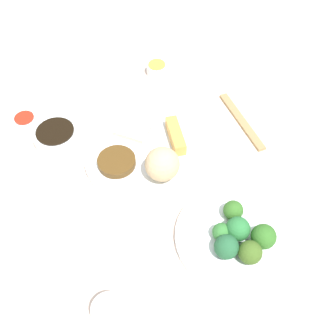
% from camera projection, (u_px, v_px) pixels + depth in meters
% --- Properties ---
extents(tabletop, '(2.20, 2.20, 0.02)m').
position_uv_depth(tabletop, '(136.00, 162.00, 0.92)').
color(tabletop, beige).
rests_on(tabletop, ground).
extents(main_plate, '(0.29, 0.29, 0.02)m').
position_uv_depth(main_plate, '(147.00, 154.00, 0.91)').
color(main_plate, white).
rests_on(main_plate, tabletop).
extents(rice_scoop, '(0.08, 0.08, 0.08)m').
position_uv_depth(rice_scoop, '(162.00, 164.00, 0.83)').
color(rice_scoop, tan).
rests_on(rice_scoop, main_plate).
extents(spring_roll, '(0.10, 0.06, 0.03)m').
position_uv_depth(spring_roll, '(176.00, 136.00, 0.91)').
color(spring_roll, gold).
rests_on(spring_roll, main_plate).
extents(crab_rangoon_wonton, '(0.08, 0.09, 0.01)m').
position_uv_depth(crab_rangoon_wonton, '(133.00, 129.00, 0.94)').
color(crab_rangoon_wonton, beige).
rests_on(crab_rangoon_wonton, main_plate).
extents(stir_fry_heap, '(0.09, 0.09, 0.02)m').
position_uv_depth(stir_fry_heap, '(117.00, 162.00, 0.87)').
color(stir_fry_heap, '#513615').
rests_on(stir_fry_heap, main_plate).
extents(broccoli_plate, '(0.24, 0.24, 0.01)m').
position_uv_depth(broccoli_plate, '(234.00, 237.00, 0.78)').
color(broccoli_plate, white).
rests_on(broccoli_plate, tabletop).
extents(broccoli_floret_0, '(0.05, 0.05, 0.05)m').
position_uv_depth(broccoli_floret_0, '(238.00, 229.00, 0.75)').
color(broccoli_floret_0, '#296F35').
rests_on(broccoli_floret_0, broccoli_plate).
extents(broccoli_floret_1, '(0.05, 0.05, 0.05)m').
position_uv_depth(broccoli_floret_1, '(264.00, 237.00, 0.74)').
color(broccoli_floret_1, '#2F6522').
rests_on(broccoli_floret_1, broccoli_plate).
extents(broccoli_floret_2, '(0.05, 0.05, 0.05)m').
position_uv_depth(broccoli_floret_2, '(226.00, 247.00, 0.73)').
color(broccoli_floret_2, '#225832').
rests_on(broccoli_floret_2, broccoli_plate).
extents(broccoli_floret_3, '(0.04, 0.04, 0.04)m').
position_uv_depth(broccoli_floret_3, '(233.00, 210.00, 0.78)').
color(broccoli_floret_3, '#326623').
rests_on(broccoli_floret_3, broccoli_plate).
extents(broccoli_floret_4, '(0.04, 0.04, 0.04)m').
position_uv_depth(broccoli_floret_4, '(221.00, 232.00, 0.76)').
color(broccoli_floret_4, '#327131').
rests_on(broccoli_floret_4, broccoli_plate).
extents(broccoli_floret_5, '(0.05, 0.05, 0.05)m').
position_uv_depth(broccoli_floret_5, '(250.00, 252.00, 0.72)').
color(broccoli_floret_5, '#3C5A1E').
rests_on(broccoli_floret_5, broccoli_plate).
extents(soy_sauce_bowl, '(0.11, 0.11, 0.03)m').
position_uv_depth(soy_sauce_bowl, '(57.00, 137.00, 0.93)').
color(soy_sauce_bowl, white).
rests_on(soy_sauce_bowl, tabletop).
extents(soy_sauce_bowl_liquid, '(0.09, 0.09, 0.00)m').
position_uv_depth(soy_sauce_bowl_liquid, '(55.00, 131.00, 0.91)').
color(soy_sauce_bowl_liquid, black).
rests_on(soy_sauce_bowl_liquid, soy_sauce_bowl).
extents(sauce_ramekin_sweet_and_sour, '(0.06, 0.06, 0.03)m').
position_uv_depth(sauce_ramekin_sweet_and_sour, '(26.00, 122.00, 0.96)').
color(sauce_ramekin_sweet_and_sour, white).
rests_on(sauce_ramekin_sweet_and_sour, tabletop).
extents(sauce_ramekin_sweet_and_sour_liquid, '(0.05, 0.05, 0.00)m').
position_uv_depth(sauce_ramekin_sweet_and_sour_liquid, '(24.00, 118.00, 0.95)').
color(sauce_ramekin_sweet_and_sour_liquid, red).
rests_on(sauce_ramekin_sweet_and_sour_liquid, sauce_ramekin_sweet_and_sour).
extents(sauce_ramekin_hot_mustard, '(0.06, 0.06, 0.03)m').
position_uv_depth(sauce_ramekin_hot_mustard, '(155.00, 69.00, 1.09)').
color(sauce_ramekin_hot_mustard, white).
rests_on(sauce_ramekin_hot_mustard, tabletop).
extents(sauce_ramekin_hot_mustard_liquid, '(0.05, 0.05, 0.00)m').
position_uv_depth(sauce_ramekin_hot_mustard_liquid, '(155.00, 64.00, 1.08)').
color(sauce_ramekin_hot_mustard_liquid, yellow).
rests_on(sauce_ramekin_hot_mustard_liquid, sauce_ramekin_hot_mustard).
extents(teacup, '(0.06, 0.06, 0.05)m').
position_uv_depth(teacup, '(110.00, 314.00, 0.67)').
color(teacup, white).
rests_on(teacup, tabletop).
extents(chopsticks_pair, '(0.19, 0.12, 0.01)m').
position_uv_depth(chopsticks_pair, '(241.00, 121.00, 0.98)').
color(chopsticks_pair, '#9B7C4E').
rests_on(chopsticks_pair, tabletop).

